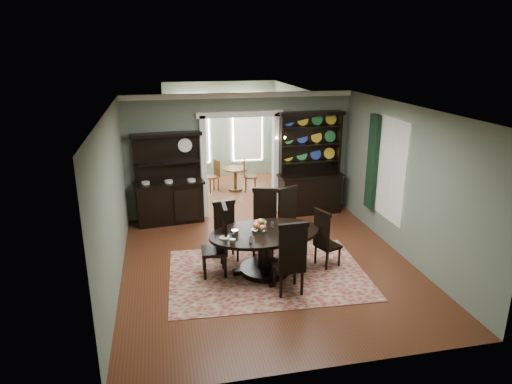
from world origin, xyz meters
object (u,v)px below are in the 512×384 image
sideboard (169,192)px  welsh_dresser (310,177)px  dining_table (265,244)px  parlor_table (235,176)px

sideboard → welsh_dresser: size_ratio=0.85×
dining_table → parlor_table: dining_table is taller
sideboard → welsh_dresser: welsh_dresser is taller
sideboard → parlor_table: size_ratio=2.96×
sideboard → welsh_dresser: (3.47, -0.02, 0.17)m
sideboard → welsh_dresser: 3.47m
dining_table → sideboard: size_ratio=1.03×
sideboard → welsh_dresser: bearing=-6.4°
dining_table → parlor_table: (0.31, 5.10, -0.13)m
dining_table → sideboard: sideboard is taller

